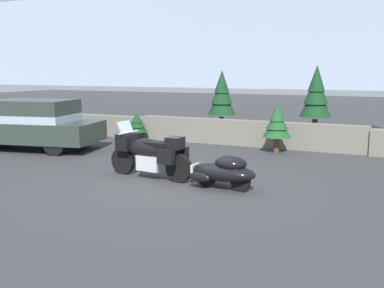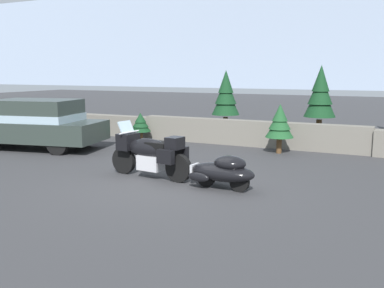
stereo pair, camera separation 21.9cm
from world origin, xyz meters
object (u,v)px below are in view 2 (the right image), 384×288
at_px(pine_tree_far_right, 226,95).
at_px(car_shaped_trailer, 223,171).
at_px(pine_tree_secondary, 320,94).
at_px(touring_motorcycle, 150,152).
at_px(suv_at_left_edge, 33,123).

bearing_deg(pine_tree_far_right, car_shaped_trailer, -68.75).
bearing_deg(pine_tree_secondary, car_shaped_trailer, -95.10).
relative_size(touring_motorcycle, pine_tree_secondary, 0.83).
relative_size(suv_at_left_edge, pine_tree_far_right, 1.96).
bearing_deg(pine_tree_far_right, touring_motorcycle, -82.69).
bearing_deg(car_shaped_trailer, suv_at_left_edge, 165.26).
relative_size(car_shaped_trailer, suv_at_left_edge, 0.44).
xyz_separation_m(car_shaped_trailer, pine_tree_far_right, (-2.91, 7.48, 1.22)).
relative_size(suv_at_left_edge, pine_tree_secondary, 1.83).
bearing_deg(pine_tree_far_right, pine_tree_secondary, 3.02).
height_order(suv_at_left_edge, pine_tree_secondary, pine_tree_secondary).
distance_m(car_shaped_trailer, pine_tree_far_right, 8.12).
xyz_separation_m(touring_motorcycle, pine_tree_secondary, (2.66, 7.46, 1.12)).
bearing_deg(touring_motorcycle, pine_tree_secondary, 70.36).
distance_m(car_shaped_trailer, pine_tree_secondary, 7.82).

